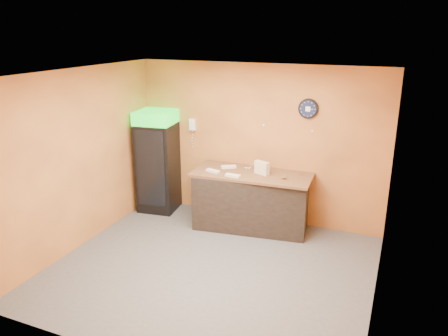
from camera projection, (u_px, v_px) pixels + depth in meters
The scene contains 15 objects.
floor at pixel (212, 268), 6.39m from camera, with size 4.50×4.50×0.00m, color #47474C.
back_wall at pixel (258, 144), 7.71m from camera, with size 4.50×0.02×2.80m, color #D6863C.
left_wall at pixel (79, 160), 6.79m from camera, with size 0.02×4.00×2.80m, color #D6863C.
right_wall at pixel (385, 203), 5.13m from camera, with size 0.02×4.00×2.80m, color #D6863C.
ceiling at pixel (210, 74), 5.53m from camera, with size 4.50×4.00×0.02m, color white.
beverage_cooler at pixel (157, 163), 8.20m from camera, with size 0.75×0.76×1.92m.
prep_counter at pixel (252, 201), 7.60m from camera, with size 1.92×0.85×0.96m, color black.
wall_clock at pixel (308, 109), 7.15m from camera, with size 0.33×0.06×0.33m.
wall_phone at pixel (192, 125), 8.05m from camera, with size 0.12×0.10×0.21m.
butcher_paper at pixel (252, 174), 7.45m from camera, with size 2.03×0.90×0.04m, color brown.
sub_roll_stack at pixel (262, 168), 7.34m from camera, with size 0.28×0.18×0.22m.
wrapped_sandwich_left at pixel (213, 171), 7.48m from camera, with size 0.25×0.10×0.04m, color silver.
wrapped_sandwich_mid at pixel (233, 176), 7.25m from camera, with size 0.25×0.10×0.04m, color silver.
wrapped_sandwich_right at pixel (229, 167), 7.70m from camera, with size 0.27×0.10×0.04m, color silver.
kitchen_tool at pixel (252, 168), 7.63m from camera, with size 0.05×0.05×0.05m, color silver.
Camera 1 is at (2.34, -5.11, 3.38)m, focal length 35.00 mm.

